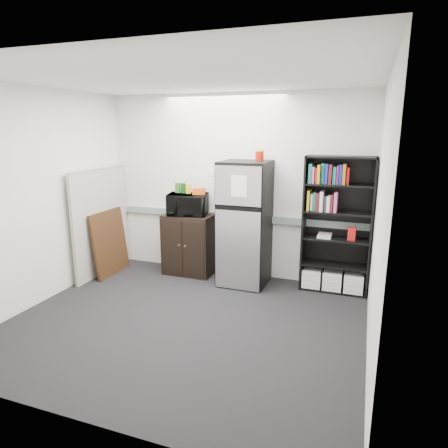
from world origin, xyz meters
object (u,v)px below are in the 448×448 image
Objects in this scene: bookshelf at (337,226)px; microwave at (188,204)px; cubicle_partition at (101,222)px; cabinet at (189,244)px; refrigerator at (245,224)px.

bookshelf is 2.17m from microwave.
bookshelf is 1.14× the size of cubicle_partition.
microwave is (0.00, -0.02, 0.63)m from cabinet.
refrigerator reaches higher than cabinet.
refrigerator is at bearing -5.00° from cabinet.
bookshelf is 3.46m from cubicle_partition.
microwave is at bearing -177.87° from bookshelf.
bookshelf is at bearing -11.21° from microwave.
refrigerator is (0.92, -0.08, 0.42)m from cabinet.
cubicle_partition is 1.36m from microwave.
bookshelf reaches higher than cabinet.
cabinet is at bearing 18.40° from cubicle_partition.
cubicle_partition reaches higher than microwave.
bookshelf is 2.21m from cabinet.
cubicle_partition is at bearing -171.94° from bookshelf.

